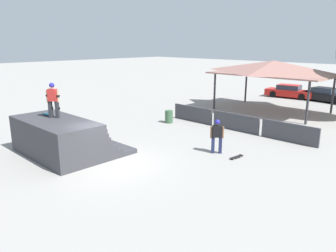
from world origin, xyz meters
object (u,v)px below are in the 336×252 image
at_px(trash_bin, 169,117).
at_px(skater_on_deck, 53,98).
at_px(skateboard_on_ground, 237,157).
at_px(parked_car_red, 290,92).
at_px(skateboard_on_deck, 48,115).
at_px(parked_car_black, 325,95).
at_px(bystander_walking, 217,134).

bearing_deg(trash_bin, skater_on_deck, -88.12).
height_order(skateboard_on_ground, trash_bin, trash_bin).
distance_m(trash_bin, parked_car_red, 15.79).
distance_m(skateboard_on_deck, parked_car_red, 24.10).
height_order(skateboard_on_ground, parked_car_black, parked_car_black).
bearing_deg(skater_on_deck, skateboard_on_ground, 5.29).
height_order(skateboard_on_ground, parked_car_red, parked_car_red).
bearing_deg(parked_car_black, skateboard_on_deck, -93.34).
height_order(bystander_walking, trash_bin, bystander_walking).
bearing_deg(parked_car_red, parked_car_black, -2.41).
relative_size(skateboard_on_ground, parked_car_red, 0.17).
distance_m(skateboard_on_deck, parked_car_black, 24.76).
bearing_deg(parked_car_black, skater_on_deck, -91.88).
distance_m(skater_on_deck, skateboard_on_deck, 1.12).
height_order(skater_on_deck, parked_car_red, skater_on_deck).
height_order(bystander_walking, parked_car_red, bystander_walking).
height_order(skater_on_deck, skateboard_on_ground, skater_on_deck).
relative_size(skateboard_on_deck, trash_bin, 0.97).
bearing_deg(skateboard_on_deck, skater_on_deck, -1.30).
height_order(skateboard_on_deck, trash_bin, skateboard_on_deck).
bearing_deg(parked_car_black, skateboard_on_ground, -73.90).
bearing_deg(parked_car_red, trash_bin, -101.09).
relative_size(skateboard_on_ground, parked_car_black, 0.19).
bearing_deg(skater_on_deck, bystander_walking, 9.81).
bearing_deg(parked_car_red, bystander_walking, -82.06).
relative_size(skateboard_on_deck, parked_car_black, 0.19).
distance_m(skateboard_on_deck, trash_bin, 8.40).
xyz_separation_m(skateboard_on_ground, parked_car_red, (-5.89, 18.51, 0.54)).
xyz_separation_m(parked_car_red, parked_car_black, (3.26, 0.23, -0.00)).
height_order(skateboard_on_deck, parked_car_black, skateboard_on_deck).
xyz_separation_m(trash_bin, parked_car_black, (4.53, 15.97, 0.18)).
distance_m(skater_on_deck, trash_bin, 8.58).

